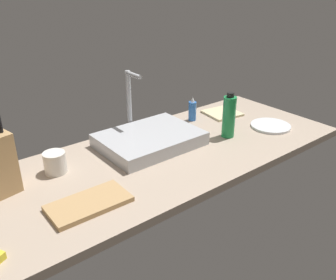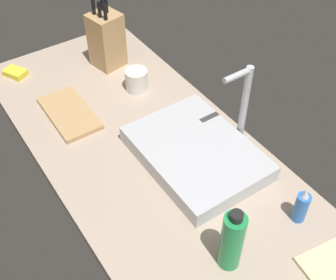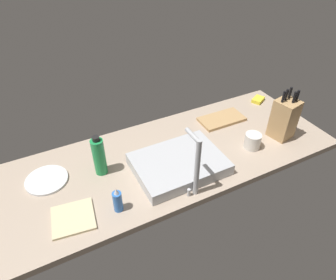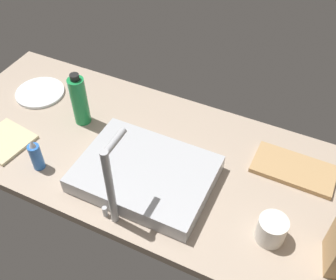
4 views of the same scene
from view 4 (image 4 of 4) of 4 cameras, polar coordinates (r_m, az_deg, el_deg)
name	(u,v)px [view 4 (image 4 of 4)]	position (r cm, az deg, el deg)	size (l,w,h in cm)	color
countertop_slab	(166,164)	(141.59, -0.25, -3.42)	(177.13, 67.34, 3.50)	tan
sink_basin	(145,174)	(132.70, -3.29, -4.87)	(44.16, 32.59, 5.98)	#B7BABF
faucet	(110,182)	(113.09, -8.26, -6.03)	(5.50, 11.23, 31.00)	#B7BABF
cutting_board	(294,169)	(143.19, 17.61, -4.00)	(27.69, 14.58, 1.80)	tan
soap_bottle	(36,156)	(141.45, -18.41, -2.17)	(4.09, 4.09, 12.98)	blue
water_bottle	(79,100)	(151.36, -12.62, 5.57)	(6.13, 6.13, 22.02)	#1E8E47
dinner_plate	(40,93)	(174.95, -17.89, 6.50)	(20.10, 20.10, 1.20)	white
dish_towel	(5,141)	(157.77, -22.39, -0.14)	(17.56, 17.11, 1.20)	beige
coffee_mug	(271,230)	(122.46, 14.64, -12.34)	(8.79, 8.79, 8.62)	silver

